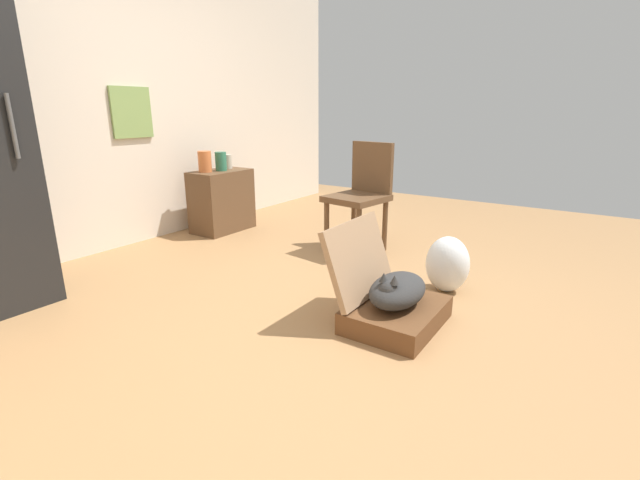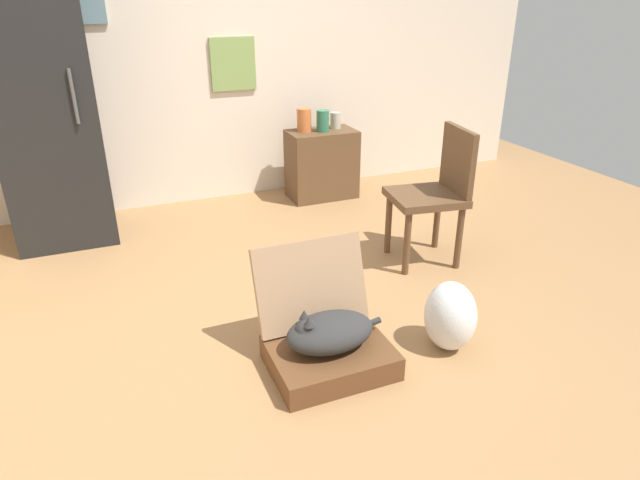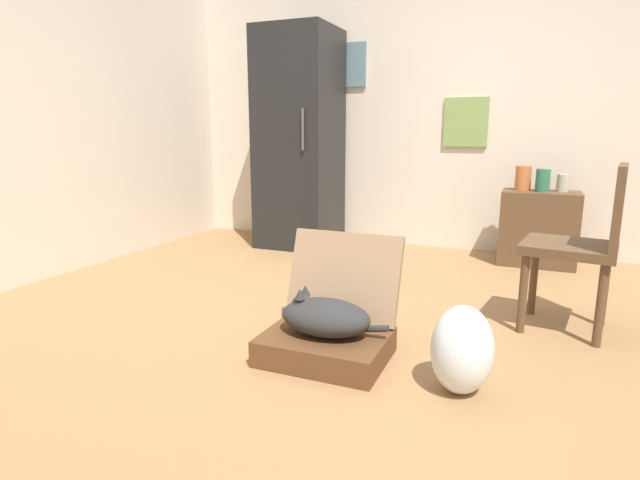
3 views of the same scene
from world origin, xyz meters
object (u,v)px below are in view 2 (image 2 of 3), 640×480
object	(u,v)px
refrigerator	(45,104)
side_table	(322,164)
vase_tall	(304,120)
chair	(436,191)
vase_short	(336,120)
cat	(329,332)
vase_round	(323,121)
plastic_bag_white	(450,316)
suitcase_base	(330,357)

from	to	relation	value
refrigerator	side_table	world-z (taller)	refrigerator
vase_tall	chair	world-z (taller)	chair
vase_tall	vase_short	xyz separation A→B (m)	(0.29, 0.00, -0.03)
cat	vase_round	xyz separation A→B (m)	(0.93, 2.29, 0.48)
side_table	vase_short	world-z (taller)	vase_short
plastic_bag_white	vase_tall	bearing A→B (deg)	86.85
vase_tall	chair	size ratio (longest dim) A/B	0.22
cat	plastic_bag_white	world-z (taller)	plastic_bag_white
plastic_bag_white	vase_tall	world-z (taller)	vase_tall
vase_tall	vase_short	distance (m)	0.30
vase_short	vase_round	world-z (taller)	vase_round
suitcase_base	cat	world-z (taller)	cat
plastic_bag_white	chair	size ratio (longest dim) A/B	0.41
suitcase_base	vase_tall	xyz separation A→B (m)	(0.77, 2.35, 0.64)
vase_round	cat	bearing A→B (deg)	-112.11
suitcase_base	vase_round	xyz separation A→B (m)	(0.92, 2.29, 0.63)
cat	vase_tall	distance (m)	2.52
cat	chair	bearing A→B (deg)	36.68
plastic_bag_white	vase_tall	xyz separation A→B (m)	(0.13, 2.42, 0.51)
cat	vase_short	distance (m)	2.62
plastic_bag_white	cat	bearing A→B (deg)	173.60
vase_round	chair	distance (m)	1.47
suitcase_base	side_table	size ratio (longest dim) A/B	0.97
vase_tall	refrigerator	bearing A→B (deg)	-177.37
vase_round	plastic_bag_white	bearing A→B (deg)	-96.78
refrigerator	side_table	distance (m)	2.22
cat	refrigerator	bearing A→B (deg)	117.54
vase_tall	chair	xyz separation A→B (m)	(0.36, -1.50, -0.20)
suitcase_base	side_table	world-z (taller)	side_table
side_table	chair	distance (m)	1.49
cat	chair	world-z (taller)	chair
vase_short	chair	distance (m)	1.51
cat	refrigerator	world-z (taller)	refrigerator
plastic_bag_white	chair	world-z (taller)	chair
suitcase_base	chair	xyz separation A→B (m)	(1.13, 0.85, 0.44)
cat	vase_round	world-z (taller)	vase_round
vase_short	refrigerator	bearing A→B (deg)	-177.69
suitcase_base	plastic_bag_white	size ratio (longest dim) A/B	1.55
vase_tall	vase_short	size ratio (longest dim) A/B	1.41
plastic_bag_white	vase_short	xyz separation A→B (m)	(0.43, 2.42, 0.48)
plastic_bag_white	refrigerator	xyz separation A→B (m)	(-1.83, 2.33, 0.80)
chair	plastic_bag_white	bearing A→B (deg)	-19.50
cat	vase_tall	size ratio (longest dim) A/B	2.63
refrigerator	chair	bearing A→B (deg)	-31.31
plastic_bag_white	side_table	world-z (taller)	side_table
cat	vase_tall	bearing A→B (deg)	71.58
refrigerator	vase_round	world-z (taller)	refrigerator
refrigerator	vase_short	distance (m)	2.28
cat	vase_short	bearing A→B (deg)	65.38
vase_tall	vase_round	distance (m)	0.16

